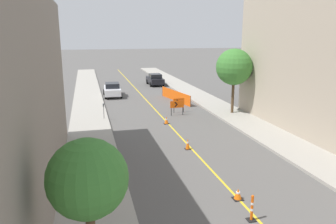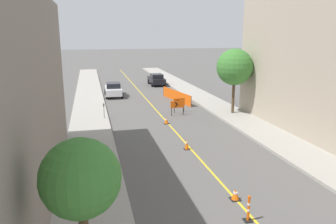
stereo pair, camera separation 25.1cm
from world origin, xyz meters
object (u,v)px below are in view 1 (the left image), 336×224
arrow_barricade_secondary (179,103)px  parking_meter_near_curb (104,108)px  parked_car_curb_near (112,90)px  parked_car_curb_mid (155,79)px  traffic_cone_fourth (166,120)px  parking_meter_far_curb (119,165)px  arrow_barricade_primary (177,105)px  street_tree_right_near (234,67)px  traffic_cone_second (238,194)px  street_tree_left_near (88,180)px  delineator_post_front (252,210)px  traffic_cone_third (188,144)px

arrow_barricade_secondary → parking_meter_near_curb: parking_meter_near_curb is taller
parked_car_curb_near → parked_car_curb_mid: 9.56m
traffic_cone_fourth → parking_meter_far_curb: parking_meter_far_curb is taller
arrow_barricade_primary → parking_meter_far_curb: bearing=-118.7°
street_tree_right_near → parked_car_curb_near: bearing=130.7°
parked_car_curb_mid → arrow_barricade_secondary: bearing=-94.1°
parked_car_curb_mid → parking_meter_far_curb: parked_car_curb_mid is taller
arrow_barricade_secondary → parked_car_curb_mid: size_ratio=0.31×
traffic_cone_second → parking_meter_far_curb: (-4.90, 2.55, 0.82)m
traffic_cone_second → parking_meter_near_curb: (-4.90, 14.97, 0.84)m
traffic_cone_fourth → street_tree_left_near: street_tree_left_near is taller
traffic_cone_second → arrow_barricade_secondary: 16.18m
delineator_post_front → street_tree_right_near: 17.60m
parking_meter_near_curb → arrow_barricade_primary: bearing=1.3°
traffic_cone_third → street_tree_right_near: bearing=49.5°
traffic_cone_third → street_tree_right_near: street_tree_right_near is taller
traffic_cone_fourth → parking_meter_near_curb: bearing=154.2°
traffic_cone_third → parking_meter_far_curb: (-4.67, -4.04, 0.71)m
traffic_cone_fourth → traffic_cone_third: bearing=-91.1°
parked_car_curb_near → parking_meter_near_curb: size_ratio=3.42×
parking_meter_far_curb → street_tree_right_near: bearing=46.2°
parked_car_curb_mid → street_tree_left_near: size_ratio=0.97×
traffic_cone_third → parking_meter_far_curb: bearing=-139.1°
traffic_cone_second → traffic_cone_fourth: traffic_cone_fourth is taller
parked_car_curb_near → arrow_barricade_secondary: bearing=-58.5°
street_tree_right_near → traffic_cone_second: bearing=-113.9°
parking_meter_near_curb → parking_meter_far_curb: (0.00, -12.42, -0.02)m
traffic_cone_second → parking_meter_far_curb: 5.58m
parked_car_curb_near → parking_meter_far_curb: bearing=-91.4°
delineator_post_front → parked_car_curb_near: size_ratio=0.25×
traffic_cone_third → delineator_post_front: (-0.00, -8.26, 0.11)m
delineator_post_front → street_tree_left_near: 7.27m
traffic_cone_fourth → parking_meter_near_curb: (-4.78, 2.31, 0.79)m
arrow_barricade_primary → street_tree_left_near: 21.04m
traffic_cone_fourth → parked_car_curb_near: (-3.23, 12.81, 0.51)m
delineator_post_front → street_tree_right_near: size_ratio=0.19×
delineator_post_front → arrow_barricade_primary: size_ratio=0.82×
delineator_post_front → parked_car_curb_mid: (3.36, 34.17, 0.34)m
traffic_cone_second → traffic_cone_third: traffic_cone_third is taller
parked_car_curb_mid → arrow_barricade_primary: bearing=-95.2°
parked_car_curb_mid → parked_car_curb_near: bearing=-132.3°
traffic_cone_fourth → arrow_barricade_secondary: bearing=59.7°
traffic_cone_second → street_tree_right_near: 16.08m
arrow_barricade_primary → parking_meter_far_curb: parking_meter_far_curb is taller
parked_car_curb_mid → street_tree_right_near: 18.86m
traffic_cone_fourth → parking_meter_far_curb: bearing=-115.3°
parked_car_curb_near → street_tree_right_near: street_tree_right_near is taller
arrow_barricade_primary → parking_meter_far_curb: 14.08m
traffic_cone_third → arrow_barricade_secondary: bearing=77.5°
arrow_barricade_primary → street_tree_left_near: street_tree_left_near is taller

